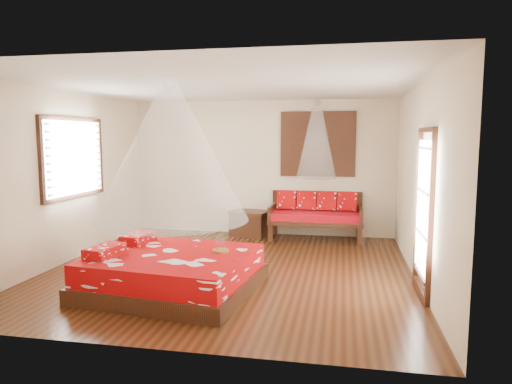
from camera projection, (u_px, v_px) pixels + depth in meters
room at (230, 180)px, 6.91m from camera, size 5.54×5.54×2.84m
bed at (172, 272)px, 6.09m from camera, size 2.30×2.12×0.64m
daybed at (316, 214)px, 9.12m from camera, size 1.83×0.81×0.95m
storage_chest at (250, 223)px, 9.47m from camera, size 0.86×0.71×0.53m
shutter_panel at (318, 144)px, 9.28m from camera, size 1.52×0.06×1.32m
window_left at (74, 158)px, 7.57m from camera, size 0.10×1.74×1.34m
glazed_door at (424, 213)px, 5.86m from camera, size 0.08×1.02×2.16m
wine_tray at (220, 248)px, 6.15m from camera, size 0.23×0.23×0.19m
mosquito_net_main at (171, 152)px, 5.90m from camera, size 2.01×2.01×1.80m
mosquito_net_daybed at (317, 139)px, 8.81m from camera, size 0.77×0.77×1.50m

